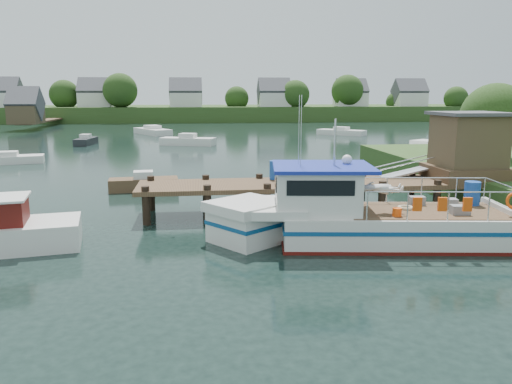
{
  "coord_description": "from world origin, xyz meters",
  "views": [
    {
      "loc": [
        -3.45,
        -21.53,
        5.26
      ],
      "look_at": [
        -1.0,
        -1.5,
        1.3
      ],
      "focal_mm": 35.0,
      "sensor_mm": 36.0,
      "label": 1
    }
  ],
  "objects": [
    {
      "name": "moored_b",
      "position": [
        -4.19,
        31.21,
        0.47
      ],
      "size": [
        5.99,
        3.67,
        1.25
      ],
      "rotation": [
        0.0,
        0.0,
        0.28
      ],
      "color": "silver",
      "rests_on": "ground"
    },
    {
      "name": "moored_d",
      "position": [
        -9.04,
        46.42,
        0.45
      ],
      "size": [
        5.58,
        7.43,
        1.22
      ],
      "rotation": [
        0.0,
        0.0,
        -0.02
      ],
      "color": "silver",
      "rests_on": "ground"
    },
    {
      "name": "far_shore",
      "position": [
        0.01,
        82.37,
        2.1
      ],
      "size": [
        140.0,
        42.55,
        9.22
      ],
      "color": "#304B1F",
      "rests_on": "ground"
    },
    {
      "name": "moored_e",
      "position": [
        -14.91,
        33.05,
        0.42
      ],
      "size": [
        1.84,
        4.21,
        1.13
      ],
      "rotation": [
        0.0,
        0.0,
        0.06
      ],
      "color": "black",
      "rests_on": "ground"
    },
    {
      "name": "moored_far",
      "position": [
        15.72,
        42.5,
        0.39
      ],
      "size": [
        6.18,
        5.63,
        1.06
      ],
      "rotation": [
        0.0,
        0.0,
        -0.43
      ],
      "color": "silver",
      "rests_on": "ground"
    },
    {
      "name": "moored_c",
      "position": [
        17.08,
        21.03,
        0.45
      ],
      "size": [
        7.93,
        6.29,
        1.22
      ],
      "rotation": [
        0.0,
        0.0,
        0.38
      ],
      "color": "silver",
      "rests_on": "ground"
    },
    {
      "name": "moored_a",
      "position": [
        -17.82,
        18.69,
        0.35
      ],
      "size": [
        5.4,
        2.79,
        0.95
      ],
      "rotation": [
        0.0,
        0.0,
        -0.14
      ],
      "color": "silver",
      "rests_on": "ground"
    },
    {
      "name": "ground_plane",
      "position": [
        0.0,
        0.0,
        0.0
      ],
      "size": [
        160.0,
        160.0,
        0.0
      ],
      "primitive_type": "plane",
      "color": "black"
    },
    {
      "name": "dock",
      "position": [
        6.51,
        0.01,
        2.24
      ],
      "size": [
        16.6,
        3.0,
        4.78
      ],
      "color": "#503A26",
      "rests_on": "ground"
    },
    {
      "name": "moored_rowboat",
      "position": [
        -6.34,
        6.28,
        0.4
      ],
      "size": [
        3.84,
        1.6,
        1.09
      ],
      "rotation": [
        0.0,
        0.0,
        -0.44
      ],
      "color": "#503A26",
      "rests_on": "ground"
    },
    {
      "name": "lobster_boat",
      "position": [
        2.12,
        -4.73,
        0.96
      ],
      "size": [
        10.96,
        4.4,
        5.27
      ],
      "rotation": [
        0.0,
        0.0,
        -0.13
      ],
      "color": "silver",
      "rests_on": "ground"
    }
  ]
}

